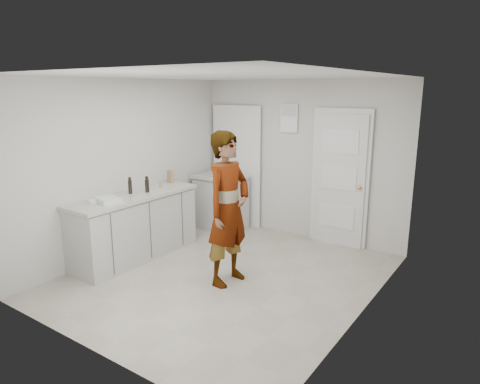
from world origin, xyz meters
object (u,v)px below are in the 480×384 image
Objects in this scene: baking_dish at (107,200)px; egg_bowl at (93,201)px; oil_cruet_a at (147,185)px; person at (228,209)px; oil_cruet_b at (130,186)px; spice_jar at (161,185)px; cake_mix_box at (170,176)px.

baking_dish reaches higher than egg_bowl.
egg_bowl is at bearing -99.94° from oil_cruet_a.
person reaches higher than baking_dish.
spice_jar is at bearing 82.71° from oil_cruet_b.
person is at bearing 20.71° from baking_dish.
spice_jar is 0.53m from oil_cruet_b.
baking_dish is (-0.03, -0.67, -0.08)m from oil_cruet_a.
person is at bearing 3.49° from oil_cruet_b.
spice_jar is 1.00m from baking_dish.
egg_bowl is (-0.08, -1.14, -0.02)m from spice_jar.
cake_mix_box reaches higher than egg_bowl.
baking_dish is at bearing 113.51° from person.
egg_bowl is (0.04, -1.47, -0.07)m from cake_mix_box.
spice_jar is 0.32× the size of oil_cruet_a.
egg_bowl is at bearing -128.62° from baking_dish.
oil_cruet_a reaches higher than cake_mix_box.
oil_cruet_b reaches higher than oil_cruet_a.
oil_cruet_a reaches higher than egg_bowl.
baking_dish is at bearing -92.58° from oil_cruet_a.
spice_jar is (-1.55, 0.43, 0.02)m from person.
baking_dish is at bearing 51.38° from egg_bowl.
cake_mix_box reaches higher than spice_jar.
oil_cruet_b reaches higher than egg_bowl.
egg_bowl is (-0.14, -0.81, -0.09)m from oil_cruet_a.
oil_cruet_b is (-0.13, -0.20, 0.00)m from oil_cruet_a.
cake_mix_box is 0.82× the size of oil_cruet_a.
spice_jar reaches higher than egg_bowl.
spice_jar is 0.32× the size of oil_cruet_b.
person is 8.03× the size of oil_cruet_a.
person is 1.63m from oil_cruet_b.
oil_cruet_a is 0.23m from oil_cruet_b.
oil_cruet_a is 1.97× the size of egg_bowl.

